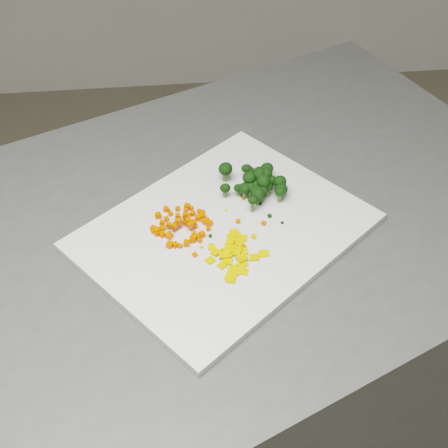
{
  "coord_description": "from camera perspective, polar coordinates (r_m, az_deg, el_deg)",
  "views": [
    {
      "loc": [
        -0.32,
        -0.63,
        1.59
      ],
      "look_at": [
        -0.25,
        0.06,
        0.92
      ],
      "focal_mm": 50.0,
      "sensor_mm": 36.0,
      "label": 1
    }
  ],
  "objects": [
    {
      "name": "broccoli_floret_27",
      "position": [
        1.03,
        2.92,
        3.85
      ],
      "size": [
        0.02,
        0.02,
        0.03
      ],
      "primitive_type": null,
      "color": "black",
      "rests_on": "broccoli_pile"
    },
    {
      "name": "counter_block",
      "position": [
        1.37,
        1.02,
        -12.61
      ],
      "size": [
        1.24,
        1.08,
        0.9
      ],
      "primitive_type": "cube",
      "rotation": [
        0.0,
        0.0,
        0.42
      ],
      "color": "#484846",
      "rests_on": "ground"
    },
    {
      "name": "pepper_chunk_8",
      "position": [
        0.93,
        2.77,
        -3.07
      ],
      "size": [
        0.01,
        0.01,
        0.01
      ],
      "primitive_type": "cube",
      "rotation": [
        -0.07,
        0.07,
        0.02
      ],
      "color": "#E5AC0C",
      "rests_on": "pepper_pile"
    },
    {
      "name": "pepper_chunk_24",
      "position": [
        0.9,
        0.64,
        -5.06
      ],
      "size": [
        0.02,
        0.02,
        0.01
      ],
      "primitive_type": "cube",
      "rotation": [
        0.11,
        0.09,
        1.15
      ],
      "color": "#E5AC0C",
      "rests_on": "pepper_pile"
    },
    {
      "name": "broccoli_floret_26",
      "position": [
        1.05,
        0.1,
        4.75
      ],
      "size": [
        0.03,
        0.03,
        0.03
      ],
      "primitive_type": null,
      "color": "black",
      "rests_on": "broccoli_pile"
    },
    {
      "name": "carrot_cube_14",
      "position": [
        1.0,
        -6.16,
        0.78
      ],
      "size": [
        0.01,
        0.01,
        0.01
      ],
      "primitive_type": "cube",
      "rotation": [
        0.0,
        0.0,
        1.46
      ],
      "color": "#EB4802",
      "rests_on": "carrot_pile"
    },
    {
      "name": "stray_bit_1",
      "position": [
        0.96,
        2.73,
        -1.16
      ],
      "size": [
        0.01,
        0.01,
        0.0
      ],
      "primitive_type": "cube",
      "rotation": [
        0.0,
        0.0,
        2.46
      ],
      "color": "#E5AC0C",
      "rests_on": "cutting_board"
    },
    {
      "name": "carrot_cube_8",
      "position": [
        0.97,
        -6.52,
        -0.68
      ],
      "size": [
        0.01,
        0.01,
        0.01
      ],
      "primitive_type": "cube",
      "rotation": [
        0.0,
        0.0,
        1.57
      ],
      "color": "#EB4802",
      "rests_on": "carrot_pile"
    },
    {
      "name": "carrot_cube_59",
      "position": [
        0.97,
        -5.89,
        -0.58
      ],
      "size": [
        0.01,
        0.01,
        0.01
      ],
      "primitive_type": "cube",
      "rotation": [
        0.0,
        0.0,
        0.94
      ],
      "color": "#EB4802",
      "rests_on": "carrot_pile"
    },
    {
      "name": "pepper_chunk_23",
      "position": [
        0.93,
        1.24,
        -2.5
      ],
      "size": [
        0.02,
        0.02,
        0.01
      ],
      "primitive_type": "cube",
      "rotation": [
        -0.15,
        -0.06,
        1.14
      ],
      "color": "#E5AC0C",
      "rests_on": "pepper_pile"
    },
    {
      "name": "broccoli_floret_9",
      "position": [
        1.03,
        2.59,
        3.64
      ],
      "size": [
        0.03,
        0.03,
        0.02
      ],
      "primitive_type": null,
      "color": "black",
      "rests_on": "broccoli_pile"
    },
    {
      "name": "broccoli_floret_16",
      "position": [
        1.02,
        0.08,
        3.06
      ],
      "size": [
        0.02,
        0.02,
        0.03
      ],
      "primitive_type": null,
      "color": "black",
      "rests_on": "broccoli_pile"
    },
    {
      "name": "pepper_chunk_25",
      "position": [
        0.93,
        3.66,
        -2.73
      ],
      "size": [
        0.02,
        0.01,
        0.01
      ],
      "primitive_type": "cube",
      "rotation": [
        0.07,
        -0.09,
        1.54
      ],
      "color": "#E5AC0C",
      "rests_on": "pepper_pile"
    },
    {
      "name": "carrot_cube_35",
      "position": [
        1.0,
        -4.25,
        1.38
      ],
      "size": [
        0.01,
        0.01,
        0.01
      ],
      "primitive_type": "cube",
      "rotation": [
        0.0,
        0.0,
        1.31
      ],
      "color": "#EB4802",
      "rests_on": "carrot_pile"
    },
    {
      "name": "carrot_cube_36",
      "position": [
        0.96,
        -2.01,
        -0.96
      ],
      "size": [
        0.01,
        0.01,
        0.01
      ],
      "primitive_type": "cube",
      "rotation": [
        0.0,
        0.0,
        1.82
      ],
      "color": "#EB4802",
      "rests_on": "carrot_pile"
    },
    {
      "name": "broccoli_floret_18",
      "position": [
        1.01,
        3.09,
        2.5
      ],
      "size": [
        0.03,
        0.03,
        0.03
      ],
      "primitive_type": null,
      "color": "black",
      "rests_on": "broccoli_pile"
    },
    {
      "name": "cutting_board",
      "position": [
        0.98,
        -0.0,
        -0.66
      ],
      "size": [
        0.52,
        0.51,
        0.01
      ],
      "primitive_type": "cube",
      "rotation": [
        0.0,
        0.0,
        0.68
      ],
      "color": "silver",
      "rests_on": "counter_block"
    },
    {
      "name": "carrot_cube_7",
      "position": [
        0.98,
        -4.44,
        -0.04
      ],
      "size": [
        0.01,
        0.01,
        0.01
      ],
      "primitive_type": "cube",
      "rotation": [
        0.0,
        0.0,
        0.23
      ],
      "color": "#EB4802",
      "rests_on": "carrot_pile"
    },
    {
      "name": "carrot_cube_21",
      "position": [
        0.98,
        -1.89,
        0.27
      ],
      "size": [
        0.01,
        0.01,
        0.01
      ],
      "primitive_type": "cube",
      "rotation": [
        0.0,
        0.0,
        0.48
      ],
      "color": "#EB4802",
      "rests_on": "carrot_pile"
    },
    {
      "name": "carrot_cube_55",
      "position": [
        0.97,
        -5.7,
        -0.35
      ],
      "size": [
        0.01,
        0.01,
        0.01
      ],
      "primitive_type": "cube",
      "rotation": [
        0.0,
        0.0,
        0.99
      ],
      "color": "#EB4802",
      "rests_on": "carrot_pile"
    },
    {
      "name": "broccoli_floret_24",
      "position": [
        1.02,
        1.28,
        3.1
      ],
      "size": [
        0.02,
        0.02,
        0.02
      ],
      "primitive_type": null,
      "color": "black",
      "rests_on": "broccoli_pile"
    },
    {
      "name": "carrot_cube_23",
      "position": [
        0.95,
        -3.44,
        -1.76
      ],
      "size": [
        0.01,
        0.01,
        0.01
      ],
      "primitive_type": "cube",
      "rotation": [
        0.0,
        0.0,
        1.41
      ],
      "color": "#EB4802",
      "rests_on": "carrot_pile"
    },
    {
      "name": "carrot_cube_1",
      "position": [
        0.97,
        -2.83,
        0.07
      ],
      "size": [
        0.01,
        0.01,
        0.01
      ],
      "primitive_type": "cube",
      "rotation": [
        0.0,
        0.0,
        0.26
      ],
      "color": "#EB4802",
      "rests_on": "carrot_pile"
    },
    {
      "name": "stray_bit_9",
      "position": [
        1.03,
        1.73,
        2.62
      ],
      "size": [
        0.01,
        0.01,
        0.0
      ],
      "primitive_type": "cube",
      "rotation": [
        0.0,
        0.0,
        0.44
      ],
      "color": "black",
      "rests_on": "cutting_board"
    },
    {
      "name": "carrot_cube_32",
      "position": [
        0.97,
        -6.16,
        -0.63
      ],
      "size": [
        0.01,
        0.01,
        0.01
      ],
      "primitive_type": "cube",
      "rotation": [
        0.0,
        0.0,
        0.5
      ],
      "color": "#EB4802",
      "rests_on": "carrot_pile"
    },
    {
      "name": "carrot_cube_58",
      "position": [
        1.0,
        -5.14,
        1.28
      ],
      "size": [
        0.01,
        0.01,
        0.01
      ],
      "primitive_type": "cube",
      "rotation": [
        0.0,
        0.0,
        1.81
      ],
      "color": "#EB4802",
      "rests_on": "carrot_pile"
    },
    {
      "name": "stray_bit_6",
      "position": [
        1.01,
        3.33,
        1.86
      ],
      "size": [
        0.0,
        0.0,
        0.0
      ],
      "primitive_type": "cube",
      "rotation": [
        0.0,
        0.0,
        0.04
      ],
      "color": "black",
      "rests_on": "cutting_board"
    },
    {
      "name": "stray_bit_2",
      "position": [
        0.94,
        -2.05,
        -2.13
      ],
      "size": [
        0.01,
        0.01,
        0.0
      ],
      "primitive_type": "cube",
      "rotation": [
        0.0,
        0.0,
        2.31
      ],
      "color": "#E5AC0C",
      "rests_on": "cutting_board"
    },
    {
      "name": "pepper_chunk_16",
      "position": [
        0.95,
        1.47,
        -1.85
      ],
      "size": [
        0.01,
        0.01,
        0.0
      ],
      "primitive_type": "cube",
      "rotation": [
        0.01,
        -0.02,
        3.0
      ],
      "color": "#E5AC0C",
      "rests_on": "pepper_pile"
    },
    {
      "name": "carrot_cube_26",
      "position": [
        0.96,
        -2.21,
        -1.01
      ],
      "size": [
        0.01,
        0.01,
        0.01
      ],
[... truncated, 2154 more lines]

